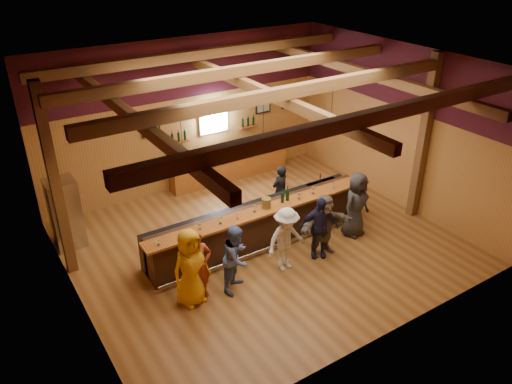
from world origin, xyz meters
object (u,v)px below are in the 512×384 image
at_px(back_bar_cabinet, 230,165).
at_px(customer_white, 286,239).
at_px(customer_redvest, 198,265).
at_px(customer_denim, 237,258).
at_px(bottle_a, 282,197).
at_px(customer_orange, 190,267).
at_px(stainless_fridge, 65,213).
at_px(customer_navy, 319,227).
at_px(customer_dark, 356,205).
at_px(bartender, 280,191).
at_px(ice_bucket, 266,203).
at_px(bar_counter, 260,223).
at_px(customer_brown, 324,225).

bearing_deg(back_bar_cabinet, customer_white, -105.11).
distance_m(customer_redvest, customer_denim, 0.85).
bearing_deg(bottle_a, customer_orange, -162.76).
xyz_separation_m(stainless_fridge, customer_orange, (1.62, -3.65, -0.02)).
bearing_deg(customer_denim, customer_white, -35.00).
height_order(customer_navy, customer_dark, customer_dark).
bearing_deg(bartender, bottle_a, 46.21).
height_order(customer_redvest, customer_denim, customer_redvest).
height_order(customer_white, ice_bucket, customer_white).
height_order(bar_counter, customer_redvest, customer_redvest).
bearing_deg(customer_redvest, customer_orange, -153.24).
bearing_deg(bar_counter, ice_bucket, -89.33).
bearing_deg(customer_navy, bar_counter, 151.33).
xyz_separation_m(customer_orange, customer_denim, (1.05, -0.10, -0.10)).
relative_size(customer_redvest, customer_dark, 0.92).
xyz_separation_m(stainless_fridge, customer_navy, (4.95, -3.75, -0.10)).
distance_m(customer_redvest, customer_brown, 3.28).
bearing_deg(bartender, bar_counter, 23.65).
bearing_deg(customer_redvest, customer_brown, 3.87).
bearing_deg(ice_bucket, customer_dark, -18.57).
relative_size(customer_orange, bottle_a, 4.97).
bearing_deg(customer_brown, bartender, 90.13).
relative_size(bar_counter, bartender, 4.22).
xyz_separation_m(bar_counter, bottle_a, (0.48, -0.28, 0.73)).
relative_size(back_bar_cabinet, customer_denim, 2.53).
xyz_separation_m(bar_counter, customer_dark, (2.25, -1.04, 0.35)).
distance_m(customer_orange, bottle_a, 3.14).
bearing_deg(customer_brown, stainless_fridge, 149.11).
bearing_deg(customer_orange, customer_redvest, 10.03).
height_order(back_bar_cabinet, customer_dark, customer_dark).
bearing_deg(stainless_fridge, customer_denim, -54.53).
bearing_deg(customer_denim, customer_dark, -30.70).
bearing_deg(customer_orange, stainless_fridge, 103.89).
relative_size(bartender, bottle_a, 4.19).
xyz_separation_m(customer_redvest, ice_bucket, (2.28, 0.84, 0.43)).
height_order(customer_dark, bottle_a, customer_dark).
relative_size(customer_orange, customer_white, 1.11).
xyz_separation_m(stainless_fridge, customer_dark, (6.37, -3.49, -0.03)).
relative_size(customer_redvest, customer_white, 1.01).
bearing_deg(bartender, stainless_fridge, -28.10).
relative_size(ice_bucket, bottle_a, 0.70).
xyz_separation_m(customer_orange, ice_bucket, (2.50, 0.92, 0.35)).
distance_m(ice_bucket, bottle_a, 0.48).
bearing_deg(customer_denim, stainless_fridge, 90.68).
bearing_deg(stainless_fridge, back_bar_cabinet, 11.93).
bearing_deg(ice_bucket, customer_redvest, -159.77).
distance_m(back_bar_cabinet, bottle_a, 3.99).
bearing_deg(bar_counter, customer_brown, -51.92).
bearing_deg(customer_navy, customer_denim, -151.40).
bearing_deg(customer_dark, bar_counter, 144.11).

